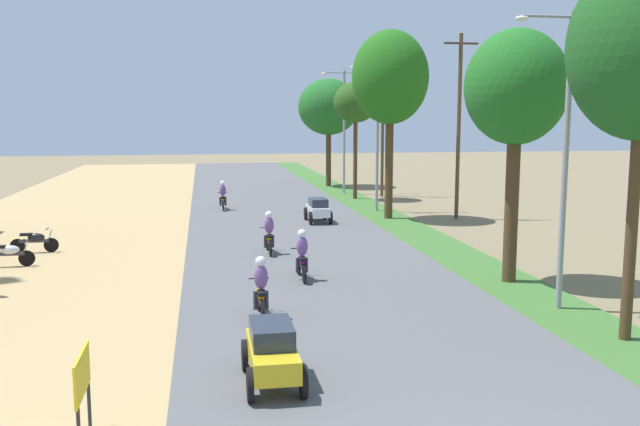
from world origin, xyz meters
TOP-DOWN VIEW (x-y plane):
  - parked_motorbike_second at (-10.56, 17.08)m, footprint 1.80×0.54m
  - parked_motorbike_third at (-10.25, 19.59)m, footprint 1.80×0.54m
  - street_signboard at (-5.76, 2.97)m, footprint 0.06×1.30m
  - median_tree_second at (5.83, 12.11)m, footprint 3.19×3.19m
  - median_tree_third at (5.69, 26.08)m, footprint 3.90×3.90m
  - median_tree_fourth at (5.86, 34.72)m, footprint 2.80×2.80m
  - median_tree_fifth at (5.64, 42.96)m, footprint 4.57×4.57m
  - streetlamp_near at (5.80, 8.95)m, footprint 3.16×0.20m
  - streetlamp_mid at (5.80, 28.95)m, footprint 3.16×0.20m
  - streetlamp_far at (5.80, 37.97)m, footprint 3.16×0.20m
  - utility_pole_near at (8.01, 36.13)m, footprint 1.80×0.20m
  - utility_pole_far at (9.23, 25.64)m, footprint 1.80×0.20m
  - car_sedan_yellow at (-2.52, 4.92)m, footprint 1.10×2.26m
  - car_sedan_white at (1.84, 25.27)m, footprint 1.10×2.26m
  - motorbike_ahead_second at (-2.37, 9.37)m, footprint 0.54×1.80m
  - motorbike_ahead_third at (-0.71, 13.38)m, footprint 0.54×1.80m
  - motorbike_ahead_fourth at (-1.34, 17.79)m, footprint 0.54×1.80m
  - motorbike_ahead_fifth at (-2.69, 30.70)m, footprint 0.54×1.80m

SIDE VIEW (x-z plane):
  - parked_motorbike_second at x=-10.56m, z-range 0.08..1.02m
  - parked_motorbike_third at x=-10.25m, z-range 0.08..1.02m
  - car_sedan_yellow at x=-2.52m, z-range 0.15..1.34m
  - car_sedan_white at x=1.84m, z-range 0.15..1.34m
  - motorbike_ahead_second at x=-2.37m, z-range 0.03..1.69m
  - motorbike_ahead_third at x=-0.71m, z-range 0.03..1.69m
  - motorbike_ahead_fourth at x=-1.34m, z-range 0.03..1.69m
  - motorbike_ahead_fifth at x=-2.69m, z-range 0.03..1.69m
  - street_signboard at x=-5.76m, z-range 0.36..1.86m
  - streetlamp_near at x=5.80m, z-range 0.66..8.61m
  - streetlamp_mid at x=5.80m, z-range 0.66..8.75m
  - streetlamp_far at x=5.80m, z-range 0.66..8.98m
  - utility_pole_far at x=9.23m, z-range 0.19..9.65m
  - utility_pole_near at x=8.01m, z-range 0.19..9.79m
  - median_tree_fifth at x=5.64m, z-range 1.96..10.02m
  - median_tree_second at x=5.83m, z-range 2.15..10.07m
  - median_tree_fourth at x=5.86m, z-range 2.42..9.85m
  - median_tree_third at x=5.69m, z-range 2.42..11.99m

